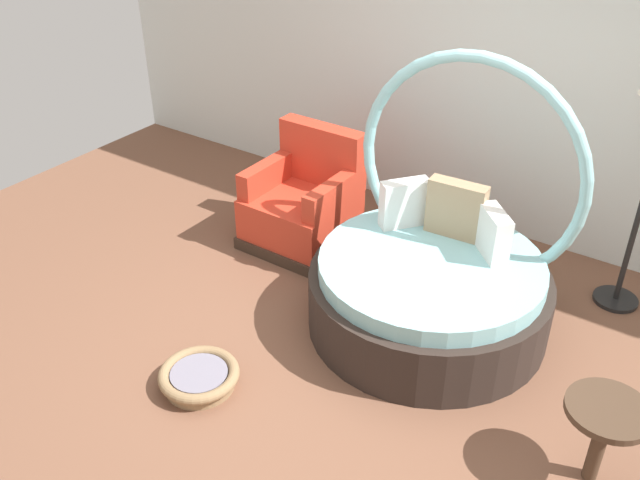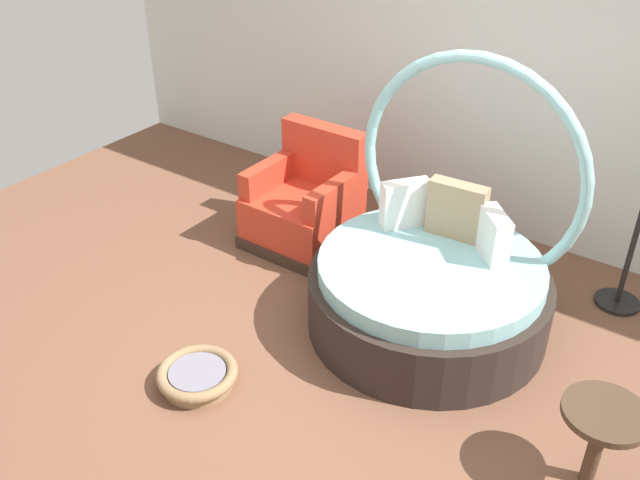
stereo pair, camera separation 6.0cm
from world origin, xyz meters
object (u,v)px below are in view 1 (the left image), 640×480
red_armchair (305,205)px  pet_basket (199,377)px  round_daybed (434,276)px  side_table (606,421)px

red_armchair → pet_basket: 1.88m
round_daybed → red_armchair: 1.41m
round_daybed → side_table: size_ratio=3.53×
round_daybed → red_armchair: bearing=164.4°
round_daybed → pet_basket: round_daybed is taller
round_daybed → pet_basket: (-0.89, -1.42, -0.30)m
round_daybed → side_table: round_daybed is taller
red_armchair → side_table: bearing=-22.5°
pet_basket → side_table: side_table is taller
pet_basket → round_daybed: bearing=58.0°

